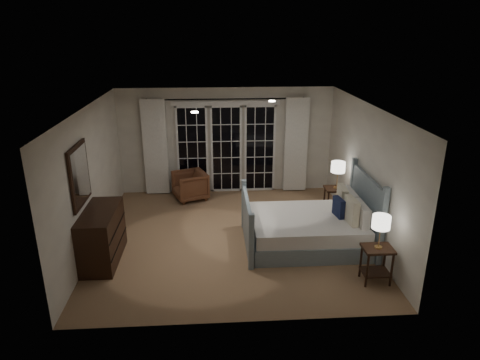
{
  "coord_description": "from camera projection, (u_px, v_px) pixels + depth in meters",
  "views": [
    {
      "loc": [
        -0.32,
        -7.32,
        3.8
      ],
      "look_at": [
        0.18,
        0.3,
        1.05
      ],
      "focal_mm": 32.0,
      "sensor_mm": 36.0,
      "label": 1
    }
  ],
  "objects": [
    {
      "name": "dresser",
      "position": [
        102.0,
        236.0,
        7.24
      ],
      "size": [
        0.55,
        1.29,
        0.91
      ],
      "color": "black",
      "rests_on": "floor"
    },
    {
      "name": "bed",
      "position": [
        309.0,
        228.0,
        7.83
      ],
      "size": [
        2.22,
        1.59,
        1.29
      ],
      "color": "gray",
      "rests_on": "floor"
    },
    {
      "name": "wall_back",
      "position": [
        226.0,
        141.0,
        10.1
      ],
      "size": [
        5.0,
        0.02,
        2.5
      ],
      "primitive_type": "cube",
      "color": "silver",
      "rests_on": "floor"
    },
    {
      "name": "ceiling",
      "position": [
        231.0,
        107.0,
        7.33
      ],
      "size": [
        5.0,
        5.0,
        0.0
      ],
      "primitive_type": "plane",
      "rotation": [
        3.14,
        0.0,
        0.0
      ],
      "color": "silver",
      "rests_on": "wall_back"
    },
    {
      "name": "curtain_left",
      "position": [
        155.0,
        148.0,
        9.92
      ],
      "size": [
        0.55,
        0.1,
        2.25
      ],
      "primitive_type": "cube",
      "color": "white",
      "rests_on": "curtain_rod"
    },
    {
      "name": "wall_front",
      "position": [
        240.0,
        240.0,
        5.4
      ],
      "size": [
        5.0,
        0.02,
        2.5
      ],
      "primitive_type": "cube",
      "color": "silver",
      "rests_on": "floor"
    },
    {
      "name": "french_doors",
      "position": [
        226.0,
        148.0,
        10.11
      ],
      "size": [
        2.5,
        0.04,
        2.2
      ],
      "color": "black",
      "rests_on": "wall_back"
    },
    {
      "name": "curtain_rod",
      "position": [
        226.0,
        99.0,
        9.67
      ],
      "size": [
        3.5,
        0.03,
        0.03
      ],
      "primitive_type": "cylinder",
      "rotation": [
        0.0,
        1.57,
        0.0
      ],
      "color": "black",
      "rests_on": "wall_back"
    },
    {
      "name": "wall_right",
      "position": [
        366.0,
        173.0,
        7.91
      ],
      "size": [
        0.02,
        5.0,
        2.5
      ],
      "primitive_type": "cube",
      "color": "silver",
      "rests_on": "floor"
    },
    {
      "name": "floor",
      "position": [
        232.0,
        237.0,
        8.18
      ],
      "size": [
        5.0,
        5.0,
        0.0
      ],
      "primitive_type": "plane",
      "color": "olive",
      "rests_on": "ground"
    },
    {
      "name": "downlight_a",
      "position": [
        272.0,
        101.0,
        7.95
      ],
      "size": [
        0.12,
        0.12,
        0.01
      ],
      "primitive_type": "cylinder",
      "color": "white",
      "rests_on": "ceiling"
    },
    {
      "name": "lamp_right",
      "position": [
        338.0,
        167.0,
        8.78
      ],
      "size": [
        0.29,
        0.29,
        0.56
      ],
      "color": "tan",
      "rests_on": "nightstand_right"
    },
    {
      "name": "downlight_b",
      "position": [
        195.0,
        112.0,
        6.92
      ],
      "size": [
        0.12,
        0.12,
        0.01
      ],
      "primitive_type": "cylinder",
      "color": "white",
      "rests_on": "ceiling"
    },
    {
      "name": "nightstand_right",
      "position": [
        336.0,
        197.0,
        9.0
      ],
      "size": [
        0.48,
        0.38,
        0.62
      ],
      "color": "black",
      "rests_on": "floor"
    },
    {
      "name": "curtain_right",
      "position": [
        296.0,
        145.0,
        10.12
      ],
      "size": [
        0.55,
        0.1,
        2.25
      ],
      "primitive_type": "cube",
      "color": "white",
      "rests_on": "curtain_rod"
    },
    {
      "name": "mirror",
      "position": [
        80.0,
        175.0,
        6.85
      ],
      "size": [
        0.05,
        0.85,
        1.0
      ],
      "color": "black",
      "rests_on": "wall_left"
    },
    {
      "name": "nightstand_left",
      "position": [
        377.0,
        259.0,
        6.64
      ],
      "size": [
        0.46,
        0.37,
        0.6
      ],
      "color": "black",
      "rests_on": "floor"
    },
    {
      "name": "wall_left",
      "position": [
        91.0,
        179.0,
        7.6
      ],
      "size": [
        0.02,
        5.0,
        2.5
      ],
      "primitive_type": "cube",
      "color": "silver",
      "rests_on": "floor"
    },
    {
      "name": "armchair",
      "position": [
        190.0,
        186.0,
        9.9
      ],
      "size": [
        0.92,
        0.91,
        0.65
      ],
      "primitive_type": "imported",
      "rotation": [
        0.0,
        0.0,
        -1.21
      ],
      "color": "brown",
      "rests_on": "floor"
    },
    {
      "name": "lamp_left",
      "position": [
        381.0,
        223.0,
        6.42
      ],
      "size": [
        0.28,
        0.28,
        0.53
      ],
      "color": "tan",
      "rests_on": "nightstand_left"
    }
  ]
}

